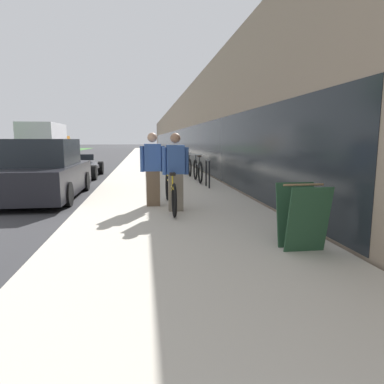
{
  "coord_description": "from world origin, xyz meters",
  "views": [
    {
      "loc": [
        5.14,
        -6.19,
        1.59
      ],
      "look_at": [
        7.65,
        11.63,
        -1.17
      ],
      "focal_mm": 32.0,
      "sensor_mm": 36.0,
      "label": 1
    }
  ],
  "objects_px": {
    "cruiser_bike_middle": "(188,166)",
    "moving_truck": "(45,142)",
    "cruiser_bike_nearest": "(198,170)",
    "parked_sedan_curbside": "(45,172)",
    "tandem_bicycle": "(170,191)",
    "person_bystander": "(153,169)",
    "sandwich_board_sign": "(302,217)",
    "bike_rack_hoop": "(208,171)",
    "cruiser_bike_farthest": "(186,163)",
    "person_rider": "(176,172)",
    "vintage_roadster_curbside": "(78,168)"
  },
  "relations": [
    {
      "from": "tandem_bicycle",
      "to": "cruiser_bike_middle",
      "type": "relative_size",
      "value": 1.4
    },
    {
      "from": "tandem_bicycle",
      "to": "cruiser_bike_farthest",
      "type": "height_order",
      "value": "cruiser_bike_farthest"
    },
    {
      "from": "cruiser_bike_middle",
      "to": "sandwich_board_sign",
      "type": "bearing_deg",
      "value": -88.46
    },
    {
      "from": "person_rider",
      "to": "parked_sedan_curbside",
      "type": "height_order",
      "value": "person_rider"
    },
    {
      "from": "cruiser_bike_middle",
      "to": "cruiser_bike_farthest",
      "type": "height_order",
      "value": "cruiser_bike_middle"
    },
    {
      "from": "vintage_roadster_curbside",
      "to": "cruiser_bike_nearest",
      "type": "bearing_deg",
      "value": -33.94
    },
    {
      "from": "vintage_roadster_curbside",
      "to": "parked_sedan_curbside",
      "type": "bearing_deg",
      "value": -88.61
    },
    {
      "from": "vintage_roadster_curbside",
      "to": "moving_truck",
      "type": "relative_size",
      "value": 0.63
    },
    {
      "from": "cruiser_bike_nearest",
      "to": "cruiser_bike_middle",
      "type": "xyz_separation_m",
      "value": [
        -0.06,
        2.22,
        -0.02
      ]
    },
    {
      "from": "tandem_bicycle",
      "to": "moving_truck",
      "type": "distance_m",
      "value": 22.09
    },
    {
      "from": "cruiser_bike_middle",
      "to": "parked_sedan_curbside",
      "type": "height_order",
      "value": "parked_sedan_curbside"
    },
    {
      "from": "person_bystander",
      "to": "cruiser_bike_farthest",
      "type": "xyz_separation_m",
      "value": [
        1.84,
        8.75,
        -0.44
      ]
    },
    {
      "from": "cruiser_bike_nearest",
      "to": "parked_sedan_curbside",
      "type": "bearing_deg",
      "value": -154.18
    },
    {
      "from": "cruiser_bike_farthest",
      "to": "cruiser_bike_middle",
      "type": "bearing_deg",
      "value": -95.28
    },
    {
      "from": "vintage_roadster_curbside",
      "to": "moving_truck",
      "type": "height_order",
      "value": "moving_truck"
    },
    {
      "from": "person_rider",
      "to": "parked_sedan_curbside",
      "type": "distance_m",
      "value": 4.29
    },
    {
      "from": "person_rider",
      "to": "moving_truck",
      "type": "distance_m",
      "value": 22.42
    },
    {
      "from": "person_bystander",
      "to": "moving_truck",
      "type": "height_order",
      "value": "moving_truck"
    },
    {
      "from": "person_bystander",
      "to": "sandwich_board_sign",
      "type": "xyz_separation_m",
      "value": [
        1.9,
        -3.4,
        -0.37
      ]
    },
    {
      "from": "cruiser_bike_nearest",
      "to": "cruiser_bike_middle",
      "type": "relative_size",
      "value": 1.01
    },
    {
      "from": "cruiser_bike_middle",
      "to": "cruiser_bike_farthest",
      "type": "relative_size",
      "value": 1.04
    },
    {
      "from": "sandwich_board_sign",
      "to": "bike_rack_hoop",
      "type": "bearing_deg",
      "value": 91.16
    },
    {
      "from": "person_bystander",
      "to": "vintage_roadster_curbside",
      "type": "distance_m",
      "value": 8.04
    },
    {
      "from": "bike_rack_hoop",
      "to": "sandwich_board_sign",
      "type": "distance_m",
      "value": 6.21
    },
    {
      "from": "tandem_bicycle",
      "to": "person_bystander",
      "type": "bearing_deg",
      "value": 141.19
    },
    {
      "from": "cruiser_bike_farthest",
      "to": "tandem_bicycle",
      "type": "bearing_deg",
      "value": -99.28
    },
    {
      "from": "cruiser_bike_middle",
      "to": "vintage_roadster_curbside",
      "type": "xyz_separation_m",
      "value": [
        -4.63,
        0.94,
        -0.09
      ]
    },
    {
      "from": "bike_rack_hoop",
      "to": "moving_truck",
      "type": "xyz_separation_m",
      "value": [
        -9.45,
        17.45,
        0.79
      ]
    },
    {
      "from": "tandem_bicycle",
      "to": "cruiser_bike_nearest",
      "type": "height_order",
      "value": "cruiser_bike_nearest"
    },
    {
      "from": "vintage_roadster_curbside",
      "to": "bike_rack_hoop",
      "type": "bearing_deg",
      "value": -44.11
    },
    {
      "from": "cruiser_bike_middle",
      "to": "moving_truck",
      "type": "xyz_separation_m",
      "value": [
        -9.31,
        13.76,
        0.92
      ]
    },
    {
      "from": "bike_rack_hoop",
      "to": "sandwich_board_sign",
      "type": "bearing_deg",
      "value": -88.84
    },
    {
      "from": "person_bystander",
      "to": "bike_rack_hoop",
      "type": "xyz_separation_m",
      "value": [
        1.78,
        2.81,
        -0.31
      ]
    },
    {
      "from": "tandem_bicycle",
      "to": "cruiser_bike_nearest",
      "type": "xyz_separation_m",
      "value": [
        1.33,
        4.58,
        0.04
      ]
    },
    {
      "from": "moving_truck",
      "to": "parked_sedan_curbside",
      "type": "bearing_deg",
      "value": -75.21
    },
    {
      "from": "moving_truck",
      "to": "tandem_bicycle",
      "type": "bearing_deg",
      "value": -68.65
    },
    {
      "from": "parked_sedan_curbside",
      "to": "cruiser_bike_farthest",
      "type": "bearing_deg",
      "value": 54.79
    },
    {
      "from": "tandem_bicycle",
      "to": "person_rider",
      "type": "bearing_deg",
      "value": -75.32
    },
    {
      "from": "tandem_bicycle",
      "to": "person_bystander",
      "type": "xyz_separation_m",
      "value": [
        -0.37,
        0.29,
        0.46
      ]
    },
    {
      "from": "tandem_bicycle",
      "to": "cruiser_bike_nearest",
      "type": "relative_size",
      "value": 1.39
    },
    {
      "from": "person_bystander",
      "to": "bike_rack_hoop",
      "type": "relative_size",
      "value": 1.93
    },
    {
      "from": "cruiser_bike_nearest",
      "to": "cruiser_bike_middle",
      "type": "distance_m",
      "value": 2.22
    },
    {
      "from": "tandem_bicycle",
      "to": "person_rider",
      "type": "height_order",
      "value": "person_rider"
    },
    {
      "from": "person_rider",
      "to": "sandwich_board_sign",
      "type": "bearing_deg",
      "value": -62.42
    },
    {
      "from": "bike_rack_hoop",
      "to": "vintage_roadster_curbside",
      "type": "bearing_deg",
      "value": 135.89
    },
    {
      "from": "person_rider",
      "to": "bike_rack_hoop",
      "type": "relative_size",
      "value": 1.91
    },
    {
      "from": "cruiser_bike_nearest",
      "to": "parked_sedan_curbside",
      "type": "xyz_separation_m",
      "value": [
        -4.56,
        -2.21,
        0.2
      ]
    },
    {
      "from": "parked_sedan_curbside",
      "to": "person_rider",
      "type": "bearing_deg",
      "value": -39.13
    },
    {
      "from": "moving_truck",
      "to": "bike_rack_hoop",
      "type": "bearing_deg",
      "value": -61.57
    },
    {
      "from": "cruiser_bike_farthest",
      "to": "parked_sedan_curbside",
      "type": "xyz_separation_m",
      "value": [
        -4.71,
        -6.68,
        0.23
      ]
    }
  ]
}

